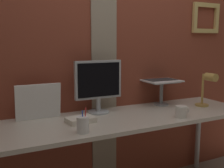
{
  "coord_description": "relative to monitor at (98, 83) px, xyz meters",
  "views": [
    {
      "loc": [
        -1.06,
        -1.74,
        1.34
      ],
      "look_at": [
        -0.14,
        0.15,
        1.01
      ],
      "focal_mm": 42.73,
      "sensor_mm": 36.0,
      "label": 1
    }
  ],
  "objects": [
    {
      "name": "desk",
      "position": [
        0.08,
        -0.2,
        -0.32
      ],
      "size": [
        2.32,
        0.64,
        0.76
      ],
      "color": "beige",
      "rests_on": "ground_plane"
    },
    {
      "name": "coffee_mug",
      "position": [
        0.52,
        -0.42,
        -0.21
      ],
      "size": [
        0.13,
        0.09,
        0.09
      ],
      "color": "silver",
      "rests_on": "desk"
    },
    {
      "name": "brick_wall_back",
      "position": [
        0.22,
        0.18,
        0.32
      ],
      "size": [
        3.37,
        0.16,
        2.67
      ],
      "color": "brown",
      "rests_on": "ground_plane"
    },
    {
      "name": "pen_cup",
      "position": [
        -0.29,
        -0.42,
        -0.2
      ],
      "size": [
        0.08,
        0.08,
        0.17
      ],
      "color": "white",
      "rests_on": "desk"
    },
    {
      "name": "desk_lamp",
      "position": [
        0.95,
        -0.25,
        -0.06
      ],
      "size": [
        0.12,
        0.2,
        0.31
      ],
      "color": "tan",
      "rests_on": "desk"
    },
    {
      "name": "paper_clutter_stack",
      "position": [
        -0.23,
        -0.2,
        -0.23
      ],
      "size": [
        0.22,
        0.17,
        0.04
      ],
      "primitive_type": "cube",
      "rotation": [
        0.0,
        0.0,
        0.14
      ],
      "color": "silver",
      "rests_on": "desk"
    },
    {
      "name": "laptop_stand",
      "position": [
        0.64,
        0.0,
        -0.1
      ],
      "size": [
        0.28,
        0.22,
        0.22
      ],
      "color": "gray",
      "rests_on": "desk"
    },
    {
      "name": "whiteboard_panel",
      "position": [
        -0.48,
        0.02,
        -0.12
      ],
      "size": [
        0.34,
        0.06,
        0.27
      ],
      "primitive_type": "cube",
      "rotation": [
        0.15,
        0.0,
        0.0
      ],
      "color": "white",
      "rests_on": "desk"
    },
    {
      "name": "monitor",
      "position": [
        0.0,
        0.0,
        0.0
      ],
      "size": [
        0.4,
        0.18,
        0.43
      ],
      "color": "#ADB2B7",
      "rests_on": "desk"
    },
    {
      "name": "laptop",
      "position": [
        0.64,
        0.07,
        0.02
      ],
      "size": [
        0.33,
        0.34,
        0.2
      ],
      "color": "white",
      "rests_on": "laptop_stand"
    }
  ]
}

